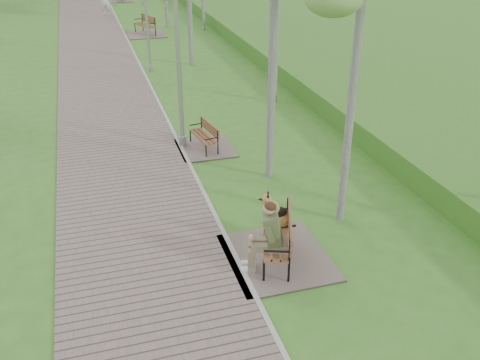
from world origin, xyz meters
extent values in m
plane|color=#3A6D24|center=(0.00, 0.00, 0.00)|extent=(120.00, 120.00, 0.00)
cube|color=#6E5F59|center=(-1.75, 21.50, 0.02)|extent=(3.50, 67.00, 0.04)
cube|color=#999993|center=(0.00, 21.50, 0.03)|extent=(0.10, 67.00, 0.05)
cube|color=#4D8B30|center=(12.00, 20.00, 0.00)|extent=(14.00, 70.00, 1.60)
cube|color=#6E5F59|center=(0.81, -0.23, 0.02)|extent=(2.00, 2.22, 0.04)
cube|color=brown|center=(0.76, -0.23, 0.50)|extent=(1.03, 1.74, 0.04)
cube|color=brown|center=(1.01, -0.32, 0.80)|extent=(0.61, 1.58, 0.37)
cube|color=#6E5F59|center=(0.68, 5.52, 0.02)|extent=(1.57, 1.74, 0.04)
cube|color=brown|center=(0.63, 5.52, 0.39)|extent=(0.60, 1.35, 0.03)
cube|color=brown|center=(0.83, 5.56, 0.63)|extent=(0.24, 1.29, 0.29)
cube|color=#6E5F59|center=(1.14, 21.68, 0.02)|extent=(2.05, 2.28, 0.04)
cube|color=brown|center=(1.09, 21.68, 0.51)|extent=(1.01, 1.78, 0.05)
cube|color=brown|center=(1.35, 21.76, 0.82)|extent=(0.56, 1.64, 0.38)
cube|color=#6E5F59|center=(0.84, 34.19, 0.02)|extent=(1.94, 2.16, 0.04)
cylinder|color=#999BA0|center=(0.08, 5.89, 0.16)|extent=(0.22, 0.22, 0.32)
cylinder|color=#999BA0|center=(0.08, 5.89, 2.69)|extent=(0.13, 0.13, 5.39)
cylinder|color=#999BA0|center=(0.32, 14.26, 0.13)|extent=(0.17, 0.17, 0.26)
cylinder|color=#999BA0|center=(0.32, 14.26, 2.18)|extent=(0.10, 0.10, 4.37)
cylinder|color=#999BA0|center=(0.36, 32.09, 0.15)|extent=(0.21, 0.21, 0.31)
imported|color=silver|center=(-0.57, 28.35, 0.93)|extent=(0.68, 0.45, 1.86)
cylinder|color=silver|center=(2.70, 0.79, 3.52)|extent=(0.17, 0.17, 7.03)
cylinder|color=silver|center=(1.88, 3.30, 4.35)|extent=(0.19, 0.19, 8.70)
camera|label=1|loc=(-2.47, -8.55, 6.37)|focal=40.00mm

